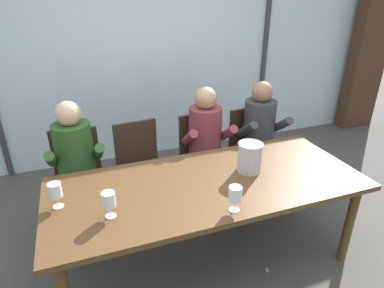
{
  "coord_description": "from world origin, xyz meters",
  "views": [
    {
      "loc": [
        -0.82,
        -1.88,
        2.02
      ],
      "look_at": [
        0.0,
        0.35,
        0.9
      ],
      "focal_mm": 30.6,
      "sensor_mm": 36.0,
      "label": 1
    }
  ],
  "objects_px": {
    "person_maroon_top": "(207,141)",
    "wine_glass_near_bucket": "(55,191)",
    "person_charcoal_jacket": "(262,133)",
    "dining_table": "(208,190)",
    "chair_right_of_center": "(251,143)",
    "wine_glass_by_left_taster": "(235,195)",
    "wine_glass_center_pour": "(109,201)",
    "ice_bucket_primary": "(250,157)",
    "chair_left_of_center": "(140,161)",
    "chair_center": "(202,150)",
    "chair_near_curtain": "(78,170)",
    "person_olive_shirt": "(77,162)"
  },
  "relations": [
    {
      "from": "chair_center",
      "to": "chair_right_of_center",
      "type": "bearing_deg",
      "value": -8.23
    },
    {
      "from": "ice_bucket_primary",
      "to": "wine_glass_by_left_taster",
      "type": "height_order",
      "value": "ice_bucket_primary"
    },
    {
      "from": "wine_glass_near_bucket",
      "to": "chair_left_of_center",
      "type": "bearing_deg",
      "value": 50.26
    },
    {
      "from": "dining_table",
      "to": "person_charcoal_jacket",
      "type": "height_order",
      "value": "person_charcoal_jacket"
    },
    {
      "from": "chair_near_curtain",
      "to": "person_olive_shirt",
      "type": "distance_m",
      "value": 0.24
    },
    {
      "from": "chair_center",
      "to": "person_maroon_top",
      "type": "xyz_separation_m",
      "value": [
        -0.01,
        -0.15,
        0.17
      ]
    },
    {
      "from": "chair_near_curtain",
      "to": "person_charcoal_jacket",
      "type": "height_order",
      "value": "person_charcoal_jacket"
    },
    {
      "from": "chair_near_curtain",
      "to": "ice_bucket_primary",
      "type": "relative_size",
      "value": 3.83
    },
    {
      "from": "chair_center",
      "to": "person_maroon_top",
      "type": "bearing_deg",
      "value": -100.93
    },
    {
      "from": "chair_near_curtain",
      "to": "wine_glass_center_pour",
      "type": "height_order",
      "value": "wine_glass_center_pour"
    },
    {
      "from": "person_charcoal_jacket",
      "to": "dining_table",
      "type": "bearing_deg",
      "value": -136.7
    },
    {
      "from": "chair_center",
      "to": "wine_glass_by_left_taster",
      "type": "relative_size",
      "value": 5.14
    },
    {
      "from": "chair_near_curtain",
      "to": "chair_right_of_center",
      "type": "distance_m",
      "value": 1.78
    },
    {
      "from": "person_charcoal_jacket",
      "to": "wine_glass_center_pour",
      "type": "relative_size",
      "value": 6.98
    },
    {
      "from": "chair_near_curtain",
      "to": "person_charcoal_jacket",
      "type": "bearing_deg",
      "value": -1.87
    },
    {
      "from": "person_olive_shirt",
      "to": "ice_bucket_primary",
      "type": "xyz_separation_m",
      "value": [
        1.25,
        -0.71,
        0.17
      ]
    },
    {
      "from": "chair_near_curtain",
      "to": "person_maroon_top",
      "type": "height_order",
      "value": "person_maroon_top"
    },
    {
      "from": "chair_right_of_center",
      "to": "person_olive_shirt",
      "type": "relative_size",
      "value": 0.74
    },
    {
      "from": "ice_bucket_primary",
      "to": "chair_near_curtain",
      "type": "bearing_deg",
      "value": 145.16
    },
    {
      "from": "dining_table",
      "to": "chair_left_of_center",
      "type": "relative_size",
      "value": 2.57
    },
    {
      "from": "person_maroon_top",
      "to": "wine_glass_near_bucket",
      "type": "relative_size",
      "value": 6.98
    },
    {
      "from": "chair_left_of_center",
      "to": "ice_bucket_primary",
      "type": "bearing_deg",
      "value": -57.32
    },
    {
      "from": "chair_near_curtain",
      "to": "chair_center",
      "type": "bearing_deg",
      "value": 2.79
    },
    {
      "from": "wine_glass_center_pour",
      "to": "person_maroon_top",
      "type": "bearing_deg",
      "value": 41.56
    },
    {
      "from": "chair_near_curtain",
      "to": "wine_glass_by_left_taster",
      "type": "bearing_deg",
      "value": -50.94
    },
    {
      "from": "chair_right_of_center",
      "to": "person_maroon_top",
      "type": "xyz_separation_m",
      "value": [
        -0.57,
        -0.14,
        0.17
      ]
    },
    {
      "from": "chair_right_of_center",
      "to": "ice_bucket_primary",
      "type": "height_order",
      "value": "ice_bucket_primary"
    },
    {
      "from": "dining_table",
      "to": "wine_glass_center_pour",
      "type": "relative_size",
      "value": 13.21
    },
    {
      "from": "dining_table",
      "to": "chair_right_of_center",
      "type": "xyz_separation_m",
      "value": [
        0.88,
        0.89,
        -0.15
      ]
    },
    {
      "from": "dining_table",
      "to": "person_charcoal_jacket",
      "type": "distance_m",
      "value": 1.18
    },
    {
      "from": "person_charcoal_jacket",
      "to": "wine_glass_near_bucket",
      "type": "height_order",
      "value": "person_charcoal_jacket"
    },
    {
      "from": "person_olive_shirt",
      "to": "person_charcoal_jacket",
      "type": "relative_size",
      "value": 1.0
    },
    {
      "from": "dining_table",
      "to": "chair_left_of_center",
      "type": "xyz_separation_m",
      "value": [
        -0.33,
        0.9,
        -0.15
      ]
    },
    {
      "from": "dining_table",
      "to": "wine_glass_near_bucket",
      "type": "height_order",
      "value": "wine_glass_near_bucket"
    },
    {
      "from": "chair_center",
      "to": "wine_glass_near_bucket",
      "type": "bearing_deg",
      "value": -154.1
    },
    {
      "from": "wine_glass_by_left_taster",
      "to": "wine_glass_near_bucket",
      "type": "distance_m",
      "value": 1.14
    },
    {
      "from": "chair_near_curtain",
      "to": "person_maroon_top",
      "type": "relative_size",
      "value": 0.74
    },
    {
      "from": "person_olive_shirt",
      "to": "wine_glass_by_left_taster",
      "type": "xyz_separation_m",
      "value": [
        0.92,
        -1.12,
        0.17
      ]
    },
    {
      "from": "wine_glass_by_left_taster",
      "to": "chair_left_of_center",
      "type": "bearing_deg",
      "value": 105.45
    },
    {
      "from": "person_olive_shirt",
      "to": "chair_center",
      "type": "bearing_deg",
      "value": 5.25
    },
    {
      "from": "chair_near_curtain",
      "to": "chair_center",
      "type": "distance_m",
      "value": 1.22
    },
    {
      "from": "chair_center",
      "to": "wine_glass_center_pour",
      "type": "bearing_deg",
      "value": -140.64
    },
    {
      "from": "chair_left_of_center",
      "to": "person_olive_shirt",
      "type": "height_order",
      "value": "person_olive_shirt"
    },
    {
      "from": "person_maroon_top",
      "to": "wine_glass_by_left_taster",
      "type": "xyz_separation_m",
      "value": [
        -0.28,
        -1.12,
        0.17
      ]
    },
    {
      "from": "chair_near_curtain",
      "to": "chair_center",
      "type": "height_order",
      "value": "same"
    },
    {
      "from": "person_olive_shirt",
      "to": "wine_glass_center_pour",
      "type": "height_order",
      "value": "person_olive_shirt"
    },
    {
      "from": "dining_table",
      "to": "wine_glass_by_left_taster",
      "type": "relative_size",
      "value": 13.21
    },
    {
      "from": "person_charcoal_jacket",
      "to": "wine_glass_near_bucket",
      "type": "distance_m",
      "value": 2.07
    },
    {
      "from": "chair_left_of_center",
      "to": "wine_glass_center_pour",
      "type": "distance_m",
      "value": 1.18
    },
    {
      "from": "dining_table",
      "to": "wine_glass_near_bucket",
      "type": "relative_size",
      "value": 13.21
    }
  ]
}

